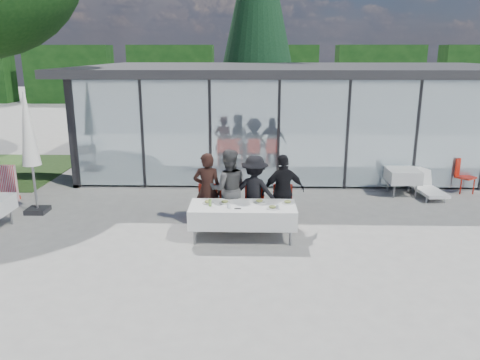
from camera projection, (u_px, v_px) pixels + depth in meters
name	position (u px, v px, depth m)	size (l,w,h in m)	color
ground	(238.00, 243.00, 9.84)	(90.00, 90.00, 0.00)	#9C9A94
pavilion	(299.00, 101.00, 17.10)	(14.80, 8.80, 3.44)	gray
treeline	(223.00, 74.00, 36.30)	(62.50, 2.00, 4.40)	black
dining_table	(243.00, 215.00, 9.97)	(2.26, 0.96, 0.75)	silver
diner_a	(207.00, 190.00, 10.58)	(0.63, 0.63, 1.74)	black
diner_chair_a	(208.00, 203.00, 10.71)	(0.44, 0.44, 0.97)	#B51A0C
diner_b	(228.00, 189.00, 10.56)	(0.88, 0.88, 1.81)	#4D4D4D
diner_chair_b	(228.00, 204.00, 10.70)	(0.44, 0.44, 0.97)	#B51A0C
diner_c	(255.00, 192.00, 10.56)	(1.08, 1.08, 1.68)	black
diner_chair_c	(254.00, 204.00, 10.69)	(0.44, 0.44, 0.97)	#B51A0C
diner_d	(283.00, 192.00, 10.54)	(1.00, 1.00, 1.70)	black
diner_chair_d	(283.00, 204.00, 10.67)	(0.44, 0.44, 0.97)	#B51A0C
plate_a	(208.00, 202.00, 10.04)	(0.25, 0.25, 0.07)	silver
plate_b	(225.00, 202.00, 10.05)	(0.25, 0.25, 0.07)	silver
plate_c	(259.00, 201.00, 10.10)	(0.25, 0.25, 0.07)	silver
plate_d	(288.00, 202.00, 10.04)	(0.25, 0.25, 0.07)	silver
plate_extra	(273.00, 207.00, 9.70)	(0.25, 0.25, 0.07)	silver
juice_bottle	(210.00, 203.00, 9.85)	(0.06, 0.06, 0.15)	#77A645
drinking_glasses	(253.00, 206.00, 9.70)	(1.09, 0.10, 0.10)	silver
folded_eyeglasses	(238.00, 209.00, 9.69)	(0.14, 0.03, 0.01)	black
spare_table_right	(403.00, 176.00, 13.05)	(0.86, 0.86, 0.74)	silver
spare_chair_a	(463.00, 174.00, 13.34)	(0.62, 0.62, 0.97)	#B51A0C
spare_chair_b	(386.00, 169.00, 13.83)	(0.59, 0.59, 0.97)	#B51A0C
market_umbrella	(29.00, 136.00, 11.22)	(0.50, 0.50, 3.00)	black
lounger	(426.00, 186.00, 13.08)	(0.74, 1.39, 0.72)	white
conifer_tree	(258.00, 3.00, 20.77)	(4.00, 4.00, 10.50)	#382316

